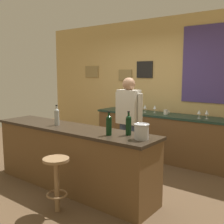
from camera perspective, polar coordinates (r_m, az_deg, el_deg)
ground_plane at (r=4.56m, az=-4.57°, el=-13.73°), size 10.00×10.00×0.00m
back_wall at (r=5.88m, az=8.92°, el=5.38°), size 6.00×0.09×2.80m
bar_counter at (r=4.13m, az=-8.41°, el=-9.36°), size 2.74×0.60×0.92m
side_counter at (r=5.51m, az=10.15°, el=-5.00°), size 2.79×0.56×0.90m
bartender at (r=4.55m, az=3.45°, el=-1.46°), size 0.52×0.21×1.62m
bar_stool at (r=3.49m, az=-11.46°, el=-12.83°), size 0.32×0.32×0.68m
wine_bottle_a at (r=4.17m, az=-11.40°, el=-0.87°), size 0.07×0.07×0.31m
wine_bottle_b at (r=3.44m, az=-0.66°, el=-2.62°), size 0.07×0.07×0.31m
wine_bottle_c at (r=3.46m, az=3.45°, el=-2.59°), size 0.07×0.07×0.31m
ice_bucket at (r=3.26m, az=6.14°, el=-3.97°), size 0.19×0.19×0.19m
wine_glass_a at (r=5.74m, az=2.67°, el=1.33°), size 0.07×0.07×0.16m
wine_glass_b at (r=5.57m, az=6.88°, el=1.06°), size 0.07×0.07×0.16m
wine_glass_c at (r=5.53m, az=8.88°, el=0.96°), size 0.07×0.07×0.16m
wine_glass_d at (r=5.05m, az=17.65°, el=-0.03°), size 0.07×0.07×0.16m
wine_glass_e at (r=5.04m, az=19.10°, el=-0.10°), size 0.07×0.07×0.16m
coffee_mug at (r=5.35m, az=11.11°, el=-0.01°), size 0.13×0.08×0.09m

